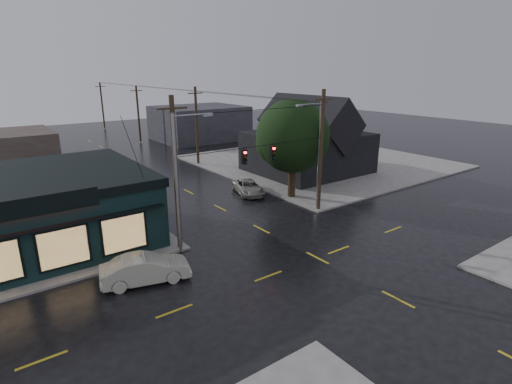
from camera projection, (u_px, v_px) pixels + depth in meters
ground_plane at (317, 258)px, 25.69m from camera, size 160.00×160.00×0.00m
sidewalk_ne at (319, 161)px, 52.38m from camera, size 28.00×28.00×0.15m
pizza_shop at (18, 212)px, 26.43m from camera, size 16.30×12.34×4.90m
ne_building at (308, 134)px, 45.95m from camera, size 12.60×11.60×8.75m
corner_tree at (293, 136)px, 36.09m from camera, size 6.71×6.71×9.04m
utility_pole_nw at (180, 249)px, 27.02m from camera, size 2.00×0.32×10.15m
utility_pole_ne at (318, 210)px, 34.37m from camera, size 2.00×0.32×10.15m
utility_pole_far_a at (198, 164)px, 50.94m from camera, size 2.00×0.32×9.65m
utility_pole_far_b at (141, 142)px, 66.34m from camera, size 2.00×0.32×9.15m
utility_pole_far_c at (105, 129)px, 81.75m from camera, size 2.00×0.32×9.15m
span_signal_assembly at (259, 154)px, 29.07m from camera, size 13.00×0.48×1.23m
streetlight_nw at (181, 253)px, 26.31m from camera, size 5.40×0.30×9.15m
streetlight_ne at (316, 207)px, 35.19m from camera, size 5.40×0.30×9.15m
bg_building_east at (199, 123)px, 68.58m from camera, size 14.00×12.00×5.60m
sedan_cream at (146, 269)px, 22.56m from camera, size 5.22×2.91×1.63m
suv_silver at (248, 187)px, 38.74m from camera, size 3.47×5.18×1.32m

